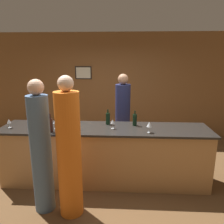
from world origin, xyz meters
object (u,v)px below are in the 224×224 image
object	(u,v)px
guest_0	(69,153)
wine_bottle_0	(135,120)
wine_bottle_1	(108,118)
wine_bottle_2	(51,125)
bartender	(123,122)
guest_1	(41,151)

from	to	relation	value
guest_0	wine_bottle_0	xyz separation A→B (m)	(0.92, 1.01, 0.19)
wine_bottle_0	wine_bottle_1	world-z (taller)	wine_bottle_1
wine_bottle_0	wine_bottle_1	distance (m)	0.48
wine_bottle_0	wine_bottle_2	world-z (taller)	wine_bottle_2
wine_bottle_1	wine_bottle_2	size ratio (longest dim) A/B	0.90
bartender	guest_1	size ratio (longest dim) A/B	0.98
wine_bottle_0	wine_bottle_2	distance (m)	1.42
guest_0	wine_bottle_1	size ratio (longest dim) A/B	7.22
wine_bottle_2	guest_0	bearing A→B (deg)	-53.79
wine_bottle_1	guest_0	bearing A→B (deg)	-112.70
wine_bottle_0	wine_bottle_1	xyz separation A→B (m)	(-0.47, 0.05, 0.00)
wine_bottle_2	bartender	bearing A→B (deg)	42.44
guest_1	wine_bottle_2	distance (m)	0.58
guest_1	wine_bottle_2	size ratio (longest dim) A/B	6.30
guest_0	guest_1	bearing A→B (deg)	171.11
bartender	guest_0	distance (m)	1.79
guest_1	bartender	bearing A→B (deg)	54.98
bartender	guest_1	xyz separation A→B (m)	(-1.11, -1.58, 0.03)
wine_bottle_1	wine_bottle_0	bearing A→B (deg)	-5.75
bartender	wine_bottle_2	size ratio (longest dim) A/B	6.15
bartender	wine_bottle_1	size ratio (longest dim) A/B	6.85
guest_0	wine_bottle_0	size ratio (longest dim) A/B	7.34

